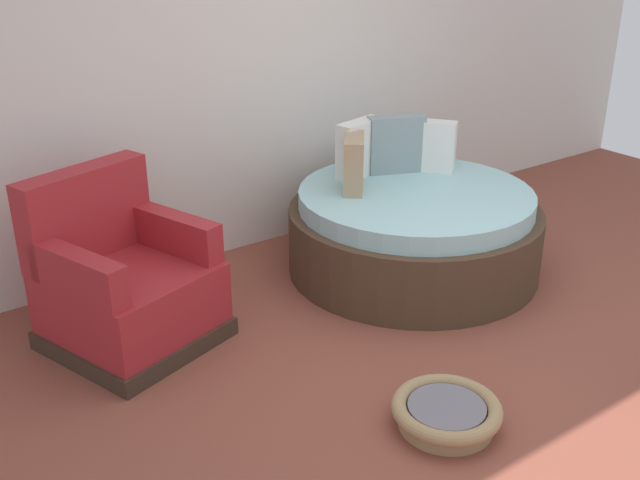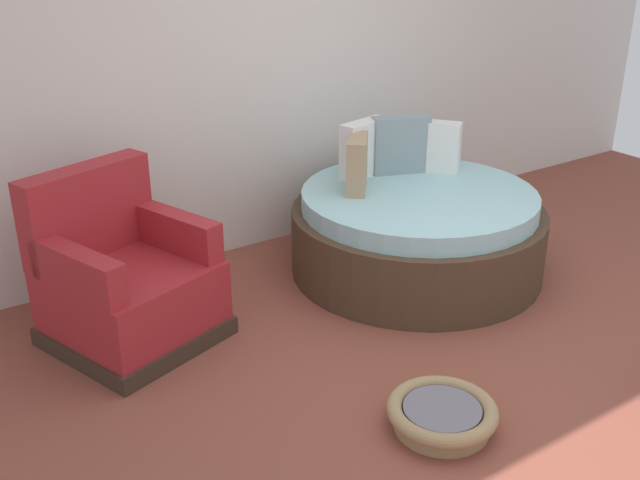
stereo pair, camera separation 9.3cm
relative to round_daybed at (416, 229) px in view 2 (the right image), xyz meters
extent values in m
cube|color=brown|center=(-0.58, -1.19, -0.30)|extent=(8.00, 8.00, 0.02)
cube|color=silver|center=(-0.58, 1.02, 1.16)|extent=(8.00, 0.12, 2.90)
cylinder|color=#473323|center=(0.00, -0.01, -0.07)|extent=(1.64, 1.64, 0.43)
cylinder|color=#9ED1D6|center=(0.00, -0.01, 0.20)|extent=(1.51, 1.51, 0.12)
cube|color=white|center=(0.35, 0.25, 0.44)|extent=(0.30, 0.35, 0.35)
cube|color=gray|center=(0.14, 0.36, 0.46)|extent=(0.40, 0.25, 0.38)
cube|color=white|center=(-0.10, 0.44, 0.45)|extent=(0.39, 0.20, 0.37)
cube|color=tan|center=(-0.31, 0.24, 0.44)|extent=(0.31, 0.34, 0.34)
cube|color=#38281E|center=(-1.86, 0.19, -0.24)|extent=(1.00, 1.00, 0.10)
cube|color=#A32328|center=(-1.86, 0.19, -0.02)|extent=(0.96, 0.96, 0.34)
cube|color=#A32328|center=(-1.96, 0.48, 0.40)|extent=(0.77, 0.39, 0.50)
cube|color=#A32328|center=(-2.17, 0.09, 0.26)|extent=(0.32, 0.69, 0.22)
cube|color=#A32328|center=(-1.56, 0.29, 0.26)|extent=(0.32, 0.69, 0.22)
cylinder|color=#9E7F56|center=(-1.00, -1.35, -0.26)|extent=(0.44, 0.44, 0.06)
torus|color=#9E7F56|center=(-1.00, -1.35, -0.19)|extent=(0.51, 0.51, 0.07)
cylinder|color=slate|center=(-1.00, -1.35, -0.20)|extent=(0.36, 0.36, 0.05)
camera|label=1|loc=(-3.11, -3.30, 1.89)|focal=41.91mm
camera|label=2|loc=(-3.03, -3.36, 1.89)|focal=41.91mm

